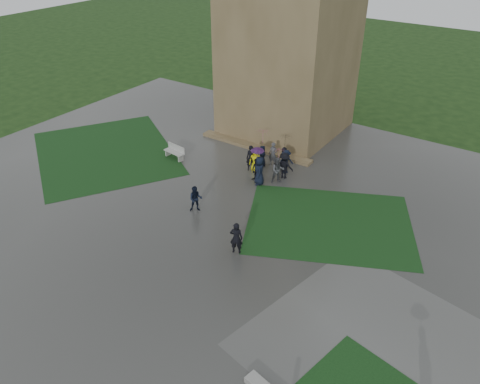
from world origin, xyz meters
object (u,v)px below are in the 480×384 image
Objects in this scene: tower at (291,9)px; pedestrian_mid at (196,199)px; pedestrian_near at (236,238)px; bench at (175,152)px.

pedestrian_mid is (1.57, -13.15, -8.19)m from tower.
tower is 17.96m from pedestrian_near.
bench is at bearing -113.34° from tower.
tower is 11.46× the size of pedestrian_mid.
bench is 11.32m from pedestrian_near.
pedestrian_mid is at bearing -31.78° from bench.
bench is 1.08× the size of pedestrian_mid.
pedestrian_mid reaches higher than bench.
pedestrian_near is at bearing -26.04° from bench.
tower reaches higher than pedestrian_mid.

